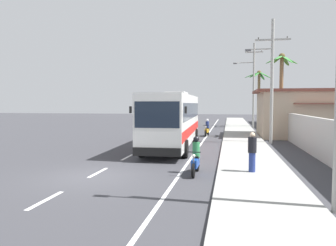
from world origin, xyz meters
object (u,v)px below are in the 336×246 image
Objects in this scene: motorcycle_trailing at (207,129)px; utility_pole_mid at (271,78)px; utility_pole_far at (253,83)px; utility_pole_nearest at (336,57)px; pedestrian_near_kerb at (252,151)px; coach_bus_far_lane at (177,111)px; coach_bus_foreground at (174,118)px; palm_nearest at (281,81)px; motorcycle_beside_bus at (196,159)px; palm_second at (259,89)px.

motorcycle_trailing is 0.21× the size of utility_pole_mid.
motorcycle_trailing is 12.88m from utility_pole_far.
utility_pole_mid reaches higher than utility_pole_nearest.
pedestrian_near_kerb is at bearing 113.08° from utility_pole_nearest.
coach_bus_far_lane is at bearing 107.66° from motorcycle_trailing.
coach_bus_foreground is 26.60m from coach_bus_far_lane.
utility_pole_nearest is at bearing -76.65° from motorcycle_trailing.
coach_bus_foreground is at bearing -136.00° from palm_nearest.
palm_nearest is (1.67, -11.11, -0.55)m from utility_pole_far.
pedestrian_near_kerb is at bearing 6.35° from motorcycle_beside_bus.
palm_nearest is (1.44, 4.67, 0.03)m from utility_pole_mid.
palm_nearest is 13.70m from palm_second.
motorcycle_beside_bus is 7.01m from utility_pole_nearest.
palm_second is at bearing 93.12° from palm_nearest.
utility_pole_mid is at bearing -64.70° from coach_bus_far_lane.
palm_second is (0.93, 2.57, -0.56)m from utility_pole_far.
utility_pole_mid is at bearing 68.93° from motorcycle_beside_bus.
motorcycle_trailing is at bearing 103.35° from utility_pole_nearest.
utility_pole_nearest is 20.52m from palm_nearest.
palm_second is at bearing -164.72° from pedestrian_near_kerb.
motorcycle_trailing is at bearing -113.40° from palm_second.
coach_bus_far_lane is 40.24m from utility_pole_nearest.
motorcycle_trailing is 7.88m from palm_nearest.
coach_bus_foreground is 8.20m from utility_pole_mid.
utility_pole_mid is 0.89× the size of utility_pole_far.
coach_bus_far_lane is 1.14× the size of utility_pole_far.
utility_pole_nearest is 0.77× the size of utility_pole_far.
palm_nearest reaches higher than palm_second.
pedestrian_near_kerb reaches higher than motorcycle_beside_bus.
motorcycle_trailing is at bearing -148.84° from pedestrian_near_kerb.
utility_pole_mid is 1.25× the size of palm_nearest.
coach_bus_foreground is at bearing 106.13° from motorcycle_beside_bus.
utility_pole_far is at bearing 65.80° from motorcycle_trailing.
palm_nearest reaches higher than coach_bus_far_lane.
utility_pole_nearest reaches higher than palm_nearest.
coach_bus_far_lane is 1.49× the size of utility_pole_nearest.
utility_pole_mid reaches higher than coach_bus_far_lane.
motorcycle_beside_bus is (6.37, -34.56, -1.21)m from coach_bus_far_lane.
utility_pole_mid is (10.85, -22.95, 3.13)m from coach_bus_far_lane.
motorcycle_beside_bus is 13.18m from utility_pole_mid.
palm_second reaches higher than motorcycle_beside_bus.
pedestrian_near_kerb is 0.21× the size of utility_pole_nearest.
coach_bus_foreground is at bearing -109.21° from palm_second.
palm_second reaches higher than motorcycle_trailing.
motorcycle_beside_bus is 0.26× the size of palm_nearest.
utility_pole_nearest is 0.86× the size of utility_pole_mid.
utility_pole_nearest is (4.28, -4.17, 3.68)m from motorcycle_beside_bus.
utility_pole_nearest is (4.91, -20.70, 3.69)m from motorcycle_trailing.
coach_bus_foreground is 1.65× the size of palm_nearest.
pedestrian_near_kerb is at bearing -93.91° from utility_pole_far.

